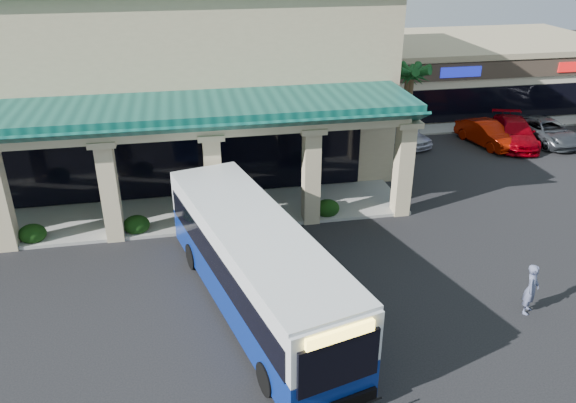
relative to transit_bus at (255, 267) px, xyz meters
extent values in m
plane|color=black|center=(2.01, 1.13, -1.74)|extent=(110.00, 110.00, 0.00)
imported|color=slate|center=(9.69, -2.11, -0.75)|extent=(0.84, 0.84, 1.97)
imported|color=silver|center=(11.93, 15.82, -1.03)|extent=(3.02, 4.50, 1.42)
imported|color=#931301|center=(17.11, 14.61, -0.98)|extent=(2.54, 4.86, 1.53)
imported|color=#8F000A|center=(18.92, 14.40, -0.93)|extent=(3.81, 5.98, 1.61)
imported|color=#3B3F46|center=(21.22, 14.42, -0.99)|extent=(2.92, 5.58, 1.50)
camera|label=1|loc=(-2.04, -16.92, 10.81)|focal=35.00mm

